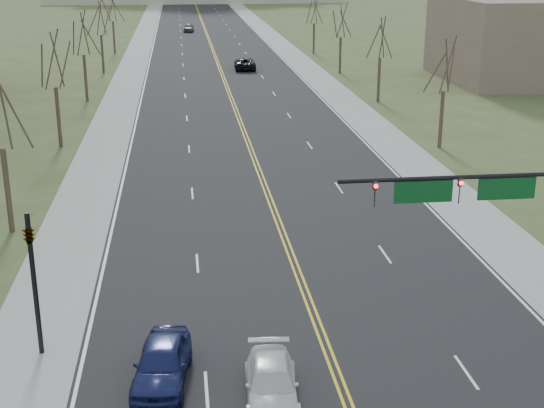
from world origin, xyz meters
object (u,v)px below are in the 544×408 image
object	(u,v)px
car_sb_outer_second	(162,363)
car_far_sb	(189,28)
signal_mast	(504,200)
car_sb_inner_second	(271,384)
signal_left	(33,268)
car_far_nb	(245,63)

from	to	relation	value
car_sb_outer_second	car_far_sb	distance (m)	129.28
signal_mast	car_sb_inner_second	bearing A→B (deg)	-156.14
signal_left	car_sb_outer_second	size ratio (longest dim) A/B	1.25
signal_mast	signal_left	bearing A→B (deg)	180.00
car_far_sb	signal_left	bearing A→B (deg)	-88.90
signal_left	car_far_nb	bearing A→B (deg)	78.84
car_sb_inner_second	car_far_sb	size ratio (longest dim) A/B	0.98
signal_left	car_far_nb	distance (m)	76.77
signal_mast	car_far_sb	distance (m)	127.01
signal_mast	car_far_sb	xyz separation A→B (m)	(-10.83, 126.45, -4.94)
car_sb_inner_second	signal_left	bearing A→B (deg)	157.18
car_sb_inner_second	car_far_sb	distance (m)	130.94
signal_left	car_sb_inner_second	size ratio (longest dim) A/B	1.29
signal_left	car_sb_outer_second	xyz separation A→B (m)	(4.89, -2.79, -2.88)
signal_left	car_sb_inner_second	world-z (taller)	signal_left
signal_left	car_sb_inner_second	distance (m)	10.34
signal_mast	car_sb_inner_second	size ratio (longest dim) A/B	2.61
signal_mast	signal_left	xyz separation A→B (m)	(-18.95, 0.00, -2.05)
car_sb_outer_second	car_far_sb	bearing A→B (deg)	95.74
car_far_nb	signal_mast	bearing A→B (deg)	95.21
signal_left	car_far_sb	size ratio (longest dim) A/B	1.27
signal_left	car_sb_inner_second	bearing A→B (deg)	-26.99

